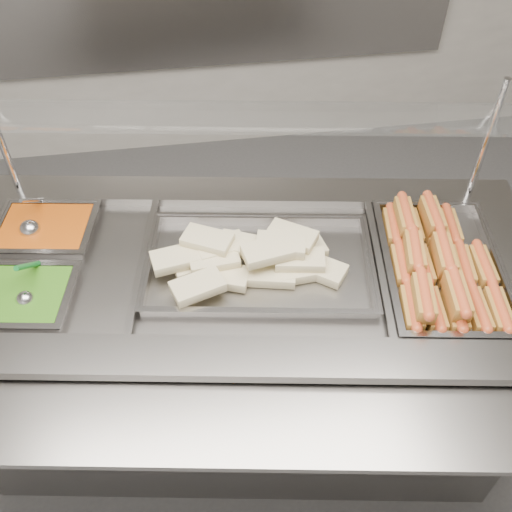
{
  "coord_description": "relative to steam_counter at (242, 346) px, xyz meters",
  "views": [
    {
      "loc": [
        -0.18,
        -0.88,
        2.29
      ],
      "look_at": [
        0.01,
        0.4,
        0.98
      ],
      "focal_mm": 40.0,
      "sensor_mm": 36.0,
      "label": 1
    }
  ],
  "objects": [
    {
      "name": "hotdogs_in_buns",
      "position": [
        0.63,
        -0.11,
        0.48
      ],
      "size": [
        0.37,
        0.59,
        0.12
      ],
      "color": "#94631F",
      "rests_on": "pan_hotdogs"
    },
    {
      "name": "ladle",
      "position": [
        -0.69,
        0.25,
        0.49
      ],
      "size": [
        0.07,
        0.2,
        0.17
      ],
      "color": "silver",
      "rests_on": "pan_beans"
    },
    {
      "name": "steam_counter",
      "position": [
        0.0,
        0.0,
        0.0
      ],
      "size": [
        2.11,
        1.19,
        0.95
      ],
      "color": "slate",
      "rests_on": "ground"
    },
    {
      "name": "tray_rail",
      "position": [
        -0.09,
        -0.53,
        0.43
      ],
      "size": [
        1.93,
        0.69,
        0.06
      ],
      "color": "gray",
      "rests_on": "steam_counter"
    },
    {
      "name": "serving_spoon",
      "position": [
        -0.67,
        -0.05,
        0.49
      ],
      "size": [
        0.06,
        0.18,
        0.16
      ],
      "color": "silver",
      "rests_on": "pan_peas"
    },
    {
      "name": "pan_hotdogs",
      "position": [
        0.65,
        -0.11,
        0.43
      ],
      "size": [
        0.45,
        0.63,
        0.11
      ],
      "color": "#969393",
      "rests_on": "steam_counter"
    },
    {
      "name": "pan_beans",
      "position": [
        -0.65,
        0.26,
        0.44
      ],
      "size": [
        0.35,
        0.3,
        0.11
      ],
      "color": "#969393",
      "rests_on": "steam_counter"
    },
    {
      "name": "pan_wraps",
      "position": [
        0.06,
        -0.01,
        0.45
      ],
      "size": [
        0.78,
        0.54,
        0.07
      ],
      "color": "#969393",
      "rests_on": "steam_counter"
    },
    {
      "name": "pan_peas",
      "position": [
        -0.7,
        -0.04,
        0.44
      ],
      "size": [
        0.35,
        0.3,
        0.11
      ],
      "color": "#969393",
      "rests_on": "steam_counter"
    },
    {
      "name": "tortilla_wraps",
      "position": [
        0.04,
        -0.01,
        0.49
      ],
      "size": [
        0.64,
        0.32,
        0.1
      ],
      "color": "tan",
      "rests_on": "pan_wraps"
    },
    {
      "name": "sneeze_guard",
      "position": [
        0.04,
        0.23,
        0.86
      ],
      "size": [
        1.78,
        0.59,
        0.47
      ],
      "color": "silver",
      "rests_on": "steam_counter"
    },
    {
      "name": "ground",
      "position": [
        0.04,
        -0.4,
        -0.47
      ],
      "size": [
        6.0,
        6.0,
        0.0
      ],
      "primitive_type": "plane",
      "color": "#535355",
      "rests_on": "ground"
    }
  ]
}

